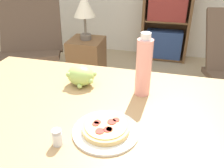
% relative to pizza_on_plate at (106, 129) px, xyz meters
% --- Properties ---
extents(dining_table, '(1.37, 0.87, 0.76)m').
position_rel_pizza_on_plate_xyz_m(dining_table, '(-0.12, 0.12, -0.11)').
color(dining_table, tan).
rests_on(dining_table, ground_plane).
extents(pizza_on_plate, '(0.25, 0.25, 0.04)m').
position_rel_pizza_on_plate_xyz_m(pizza_on_plate, '(0.00, 0.00, 0.00)').
color(pizza_on_plate, white).
rests_on(pizza_on_plate, dining_table).
extents(grape_bunch, '(0.15, 0.12, 0.10)m').
position_rel_pizza_on_plate_xyz_m(grape_bunch, '(-0.22, 0.32, 0.04)').
color(grape_bunch, '#A8CC66').
rests_on(grape_bunch, dining_table).
extents(drink_bottle, '(0.07, 0.07, 0.30)m').
position_rel_pizza_on_plate_xyz_m(drink_bottle, '(0.09, 0.31, 0.13)').
color(drink_bottle, pink).
rests_on(drink_bottle, dining_table).
extents(salt_shaker, '(0.04, 0.04, 0.06)m').
position_rel_pizza_on_plate_xyz_m(salt_shaker, '(-0.15, -0.10, 0.02)').
color(salt_shaker, white).
rests_on(salt_shaker, dining_table).
extents(lounge_chair_near, '(0.89, 0.97, 0.88)m').
position_rel_pizza_on_plate_xyz_m(lounge_chair_near, '(-1.31, 1.57, -0.49)').
color(lounge_chair_near, slate).
rests_on(lounge_chair_near, ground_plane).
extents(bookshelf, '(0.63, 0.29, 1.61)m').
position_rel_pizza_on_plate_xyz_m(bookshelf, '(0.12, 2.61, -0.01)').
color(bookshelf, brown).
rests_on(bookshelf, ground_plane).
extents(side_table, '(0.34, 0.34, 0.57)m').
position_rel_pizza_on_plate_xyz_m(side_table, '(-0.64, 1.53, -0.49)').
color(side_table, brown).
rests_on(side_table, ground_plane).
extents(table_lamp, '(0.21, 0.21, 0.45)m').
position_rel_pizza_on_plate_xyz_m(table_lamp, '(-0.64, 1.53, 0.11)').
color(table_lamp, '#665B51').
rests_on(table_lamp, side_table).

